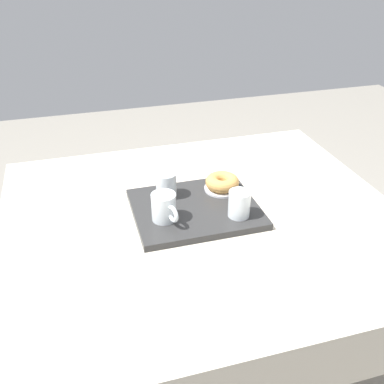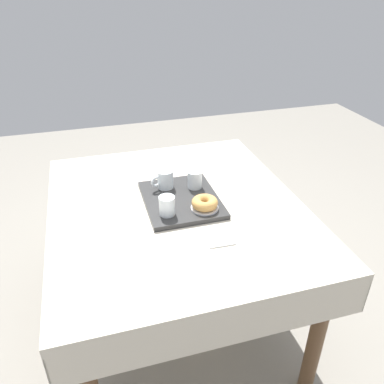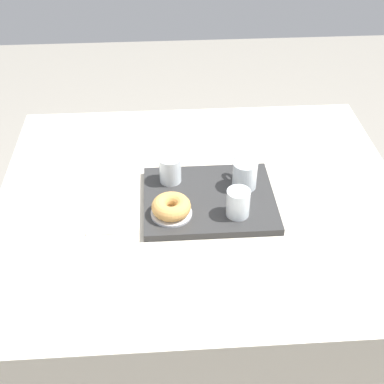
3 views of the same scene
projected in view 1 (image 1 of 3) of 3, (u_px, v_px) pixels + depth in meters
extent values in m
plane|color=gray|center=(201.00, 369.00, 1.72)|extent=(6.00, 6.00, 0.00)
cube|color=beige|center=(203.00, 221.00, 1.36)|extent=(1.22, 1.07, 0.04)
cube|color=beige|center=(166.00, 170.00, 1.85)|extent=(1.22, 0.01, 0.14)
cube|color=beige|center=(366.00, 215.00, 1.55)|extent=(0.01, 1.07, 0.14)
cube|color=beige|center=(3.00, 279.00, 1.27)|extent=(0.01, 1.07, 0.14)
cylinder|color=brown|center=(280.00, 216.00, 2.04)|extent=(0.06, 0.06, 0.68)
cylinder|color=brown|center=(49.00, 255.00, 1.79)|extent=(0.06, 0.06, 0.68)
cube|color=#2D2D2D|center=(195.00, 209.00, 1.37)|extent=(0.38, 0.32, 0.02)
cylinder|color=white|center=(164.00, 207.00, 1.28)|extent=(0.07, 0.07, 0.08)
cylinder|color=#5B230A|center=(164.00, 209.00, 1.28)|extent=(0.06, 0.06, 0.06)
torus|color=white|center=(173.00, 214.00, 1.24)|extent=(0.03, 0.05, 0.05)
cylinder|color=white|center=(166.00, 185.00, 1.39)|extent=(0.07, 0.07, 0.08)
cylinder|color=silver|center=(166.00, 187.00, 1.40)|extent=(0.06, 0.06, 0.06)
cylinder|color=white|center=(239.00, 204.00, 1.29)|extent=(0.07, 0.07, 0.08)
cylinder|color=silver|center=(239.00, 207.00, 1.30)|extent=(0.06, 0.06, 0.05)
cylinder|color=silver|center=(222.00, 188.00, 1.45)|extent=(0.12, 0.12, 0.01)
torus|color=tan|center=(222.00, 182.00, 1.43)|extent=(0.11, 0.11, 0.04)
cube|color=white|center=(271.00, 187.00, 1.50)|extent=(0.12, 0.11, 0.01)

